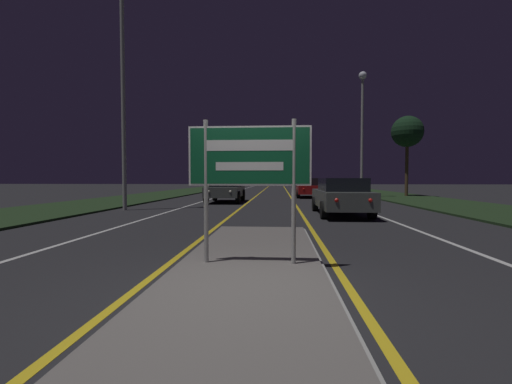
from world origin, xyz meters
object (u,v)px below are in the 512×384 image
at_px(car_receding_0, 341,196).
at_px(streetlight_right_near, 362,114).
at_px(streetlight_left_near, 123,62).
at_px(car_receding_1, 310,187).
at_px(highway_sign, 249,163).
at_px(car_approaching_0, 226,189).

bearing_deg(car_receding_0, streetlight_right_near, 73.02).
height_order(streetlight_right_near, car_receding_0, streetlight_right_near).
bearing_deg(car_receding_0, streetlight_left_near, 171.43).
bearing_deg(car_receding_1, streetlight_left_near, -129.92).
bearing_deg(streetlight_left_near, streetlight_right_near, 38.30).
bearing_deg(car_receding_0, car_receding_1, 90.46).
distance_m(highway_sign, car_approaching_0, 15.24).
relative_size(streetlight_right_near, car_approaching_0, 2.08).
bearing_deg(streetlight_right_near, highway_sign, -107.94).
distance_m(highway_sign, streetlight_left_near, 12.45).
xyz_separation_m(streetlight_right_near, car_receding_1, (-3.59, 0.86, -5.19)).
bearing_deg(highway_sign, car_receding_0, 70.73).
xyz_separation_m(streetlight_right_near, car_approaching_0, (-9.04, -4.59, -5.16)).
xyz_separation_m(highway_sign, car_approaching_0, (-2.71, 14.97, -0.87)).
distance_m(streetlight_right_near, car_approaching_0, 11.38).
height_order(streetlight_left_near, car_receding_0, streetlight_left_near).
bearing_deg(streetlight_right_near, streetlight_left_near, -141.70).
bearing_deg(streetlight_left_near, highway_sign, -56.10).
bearing_deg(car_approaching_0, car_receding_1, 45.03).
bearing_deg(highway_sign, car_approaching_0, 100.25).
bearing_deg(car_approaching_0, streetlight_right_near, 26.92).
xyz_separation_m(streetlight_left_near, car_receding_0, (9.23, -1.39, -5.77)).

